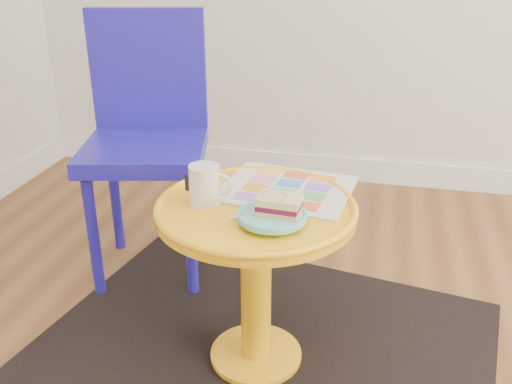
% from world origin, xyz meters
% --- Properties ---
extents(room_walls, '(4.00, 4.00, 4.00)m').
position_xyz_m(room_walls, '(-0.99, 0.99, 0.06)').
color(room_walls, silver).
rests_on(room_walls, ground).
extents(rug, '(1.47, 1.31, 0.01)m').
position_xyz_m(rug, '(-0.57, 0.59, 0.00)').
color(rug, black).
rests_on(rug, ground).
extents(side_table, '(0.52, 0.52, 0.49)m').
position_xyz_m(side_table, '(-0.57, 0.59, 0.35)').
color(side_table, '#FFB215').
rests_on(side_table, ground).
extents(chair, '(0.48, 0.48, 0.91)m').
position_xyz_m(chair, '(-1.06, 1.05, 0.52)').
color(chair, '#1F18A1').
rests_on(chair, ground).
extents(newspaper, '(0.38, 0.33, 0.01)m').
position_xyz_m(newspaper, '(-0.51, 0.71, 0.50)').
color(newspaper, silver).
rests_on(newspaper, side_table).
extents(mug, '(0.11, 0.08, 0.10)m').
position_xyz_m(mug, '(-0.70, 0.57, 0.55)').
color(mug, silver).
rests_on(mug, side_table).
extents(plate, '(0.17, 0.17, 0.02)m').
position_xyz_m(plate, '(-0.51, 0.50, 0.51)').
color(plate, '#5EC8BD').
rests_on(plate, newspaper).
extents(cake_slice, '(0.11, 0.08, 0.05)m').
position_xyz_m(cake_slice, '(-0.49, 0.51, 0.54)').
color(cake_slice, '#D3BC8C').
rests_on(cake_slice, plate).
extents(fork, '(0.12, 0.10, 0.00)m').
position_xyz_m(fork, '(-0.54, 0.50, 0.52)').
color(fork, silver).
rests_on(fork, plate).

